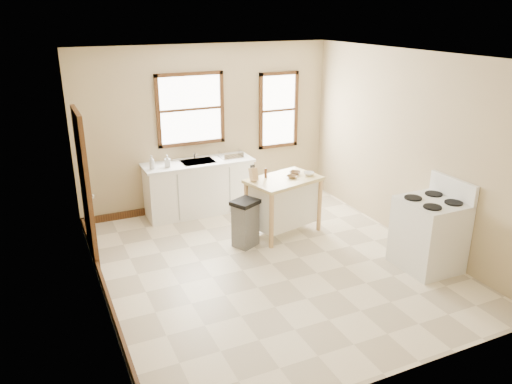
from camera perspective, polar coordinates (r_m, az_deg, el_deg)
floor at (r=7.00m, az=1.79°, el=-8.19°), size 5.00×5.00×0.00m
ceiling at (r=6.18m, az=2.08°, el=15.29°), size 5.00×5.00×0.00m
wall_back at (r=8.68m, az=-5.52°, el=7.30°), size 4.50×0.04×2.80m
wall_left at (r=5.85m, az=-18.20°, el=-0.10°), size 0.04×5.00×2.80m
wall_right at (r=7.69m, az=17.16°, el=4.79°), size 0.04×5.00×2.80m
window_main at (r=8.50m, az=-7.49°, el=9.35°), size 1.17×0.06×1.22m
window_side at (r=9.14m, az=2.58°, el=9.31°), size 0.77×0.06×1.37m
door_left at (r=7.19m, az=-18.94°, el=0.61°), size 0.06×0.90×2.10m
baseboard_back at (r=9.05m, az=-5.18°, el=-1.04°), size 4.50×0.04×0.12m
baseboard_left at (r=6.42m, az=-16.61°, el=-11.34°), size 0.04×5.00×0.12m
sink_counter at (r=8.58m, az=-6.53°, el=0.55°), size 1.86×0.62×0.92m
faucet at (r=8.57m, az=-7.07°, el=4.51°), size 0.03×0.03×0.22m
soap_bottle_a at (r=8.12m, az=-11.82°, el=3.34°), size 0.11×0.11×0.22m
soap_bottle_b at (r=8.18m, az=-10.09°, el=3.51°), size 0.11×0.11×0.20m
dish_rack at (r=8.60m, az=-2.86°, el=4.27°), size 0.44×0.37×0.10m
kitchen_island at (r=7.77m, az=3.13°, el=-1.57°), size 1.23×0.94×0.90m
knife_block at (r=7.44m, az=-0.29°, el=1.96°), size 0.11×0.11×0.20m
pepper_grinder at (r=7.62m, az=1.12°, el=2.19°), size 0.06×0.06×0.15m
bowl_a at (r=7.64m, az=4.12°, el=1.76°), size 0.21×0.21×0.04m
bowl_b at (r=7.82m, az=4.50°, el=2.21°), size 0.24×0.24×0.04m
bowl_c at (r=7.78m, az=6.05°, el=2.09°), size 0.20×0.20×0.05m
trash_bin at (r=7.36m, az=-1.23°, el=-3.59°), size 0.47×0.44×0.72m
gas_stove at (r=7.05m, az=19.25°, el=-3.60°), size 0.77×0.79×1.23m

